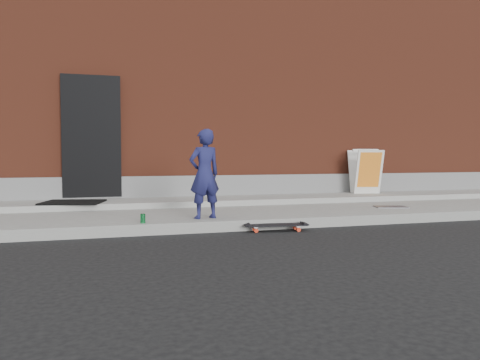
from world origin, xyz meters
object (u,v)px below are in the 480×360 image
object	(u,v)px
pizza_sign	(366,171)
soda_can	(143,219)
skateboard	(276,225)
child	(204,174)

from	to	relation	value
pizza_sign	soda_can	distance (m)	5.44
pizza_sign	soda_can	bearing A→B (deg)	-153.11
skateboard	soda_can	distance (m)	1.81
child	soda_can	distance (m)	1.08
skateboard	pizza_sign	distance (m)	4.12
child	skateboard	size ratio (longest dim) A/B	1.45
child	skateboard	xyz separation A→B (m)	(0.91, -0.48, -0.71)
child	soda_can	bearing A→B (deg)	0.36
child	pizza_sign	xyz separation A→B (m)	(3.95, 2.22, -0.07)
child	pizza_sign	world-z (taller)	child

